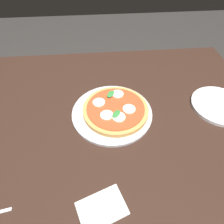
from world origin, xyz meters
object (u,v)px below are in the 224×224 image
(dining_table, at_px, (115,138))
(plate_white, at_px, (219,105))
(napkin, at_px, (102,208))
(pizza, at_px, (115,109))
(serving_tray, at_px, (112,113))

(dining_table, xyz_separation_m, plate_white, (0.44, 0.05, 0.10))
(dining_table, relative_size, napkin, 9.71)
(pizza, bearing_deg, serving_tray, -174.99)
(pizza, distance_m, plate_white, 0.43)
(dining_table, height_order, plate_white, plate_white)
(serving_tray, bearing_deg, pizza, 5.01)
(serving_tray, relative_size, pizza, 1.23)
(pizza, distance_m, napkin, 0.36)
(plate_white, distance_m, napkin, 0.62)
(dining_table, height_order, napkin, napkin)
(napkin, bearing_deg, plate_white, 35.07)
(serving_tray, bearing_deg, dining_table, -81.96)
(plate_white, height_order, napkin, plate_white)
(pizza, bearing_deg, dining_table, -97.09)
(dining_table, distance_m, napkin, 0.33)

